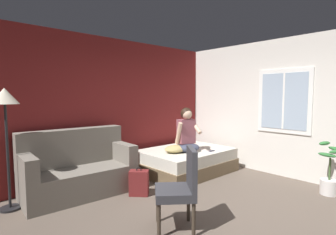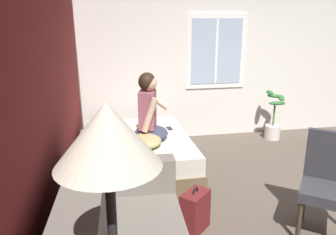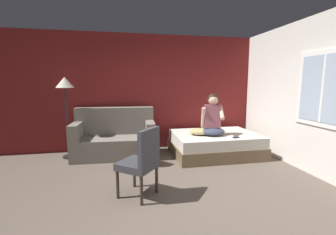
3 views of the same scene
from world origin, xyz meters
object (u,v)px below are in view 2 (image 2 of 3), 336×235
(bed, at_px, (139,153))
(person_seated, at_px, (149,113))
(cell_phone, at_px, (169,128))
(throw_pillow, at_px, (147,140))
(floor_lamp, at_px, (110,180))
(backpack, at_px, (194,212))
(side_chair, at_px, (329,181))
(potted_plant, at_px, (273,122))

(bed, height_order, person_seated, person_seated)
(cell_phone, bearing_deg, person_seated, -136.35)
(cell_phone, bearing_deg, throw_pillow, -128.00)
(floor_lamp, bearing_deg, throw_pillow, -9.83)
(backpack, distance_m, throw_pillow, 1.20)
(person_seated, height_order, backpack, person_seated)
(throw_pillow, bearing_deg, side_chair, -132.32)
(side_chair, height_order, throw_pillow, side_chair)
(bed, bearing_deg, throw_pillow, -171.12)
(person_seated, xyz_separation_m, throw_pillow, (-0.24, 0.07, -0.29))
(person_seated, bearing_deg, floor_lamp, 169.63)
(side_chair, bearing_deg, person_seated, 41.78)
(throw_pillow, bearing_deg, bed, 8.88)
(backpack, relative_size, potted_plant, 0.54)
(side_chair, xyz_separation_m, potted_plant, (2.54, -0.84, -0.23))
(bed, xyz_separation_m, floor_lamp, (-3.12, 0.42, 1.19))
(potted_plant, bearing_deg, side_chair, 161.66)
(cell_phone, bearing_deg, potted_plant, 11.68)
(floor_lamp, bearing_deg, potted_plant, -35.82)
(bed, distance_m, backpack, 1.51)
(bed, bearing_deg, backpack, -166.14)
(person_seated, xyz_separation_m, floor_lamp, (-3.00, 0.55, 0.59))
(backpack, bearing_deg, floor_lamp, 154.67)
(bed, xyz_separation_m, potted_plant, (0.81, -2.41, 0.07))
(throw_pillow, distance_m, floor_lamp, 2.94)
(potted_plant, bearing_deg, bed, 108.46)
(bed, relative_size, person_seated, 2.11)
(floor_lamp, distance_m, potted_plant, 4.98)
(throw_pillow, relative_size, floor_lamp, 0.28)
(throw_pillow, height_order, potted_plant, potted_plant)
(side_chair, relative_size, potted_plant, 1.15)
(bed, height_order, potted_plant, potted_plant)
(throw_pillow, bearing_deg, backpack, -164.57)
(bed, height_order, floor_lamp, floor_lamp)
(throw_pillow, distance_m, cell_phone, 0.74)
(person_seated, height_order, floor_lamp, floor_lamp)
(bed, xyz_separation_m, side_chair, (-1.74, -1.57, 0.30))
(floor_lamp, bearing_deg, person_seated, -10.37)
(cell_phone, bearing_deg, bed, -155.59)
(bed, height_order, cell_phone, cell_phone)
(cell_phone, height_order, potted_plant, potted_plant)
(bed, distance_m, side_chair, 2.36)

